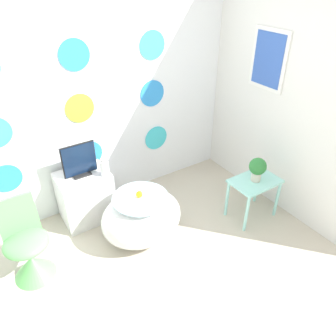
# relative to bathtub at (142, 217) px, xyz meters

# --- Properties ---
(ground_plane) EXTENTS (12.00, 12.00, 0.00)m
(ground_plane) POSITION_rel_bathtub_xyz_m (-0.17, -0.87, -0.26)
(ground_plane) COLOR #BCB29E
(wall_back_dotted) EXTENTS (4.45, 0.05, 2.60)m
(wall_back_dotted) POSITION_rel_bathtub_xyz_m (-0.17, 0.85, 1.03)
(wall_back_dotted) COLOR white
(wall_back_dotted) RESTS_ON ground_plane
(wall_right) EXTENTS (0.06, 2.70, 2.60)m
(wall_right) POSITION_rel_bathtub_xyz_m (1.58, -0.02, 1.04)
(wall_right) COLOR silver
(wall_right) RESTS_ON ground_plane
(bathtub) EXTENTS (0.81, 0.66, 0.52)m
(bathtub) POSITION_rel_bathtub_xyz_m (0.00, 0.00, 0.00)
(bathtub) COLOR white
(bathtub) RESTS_ON ground_plane
(rubber_duck) EXTENTS (0.06, 0.07, 0.08)m
(rubber_duck) POSITION_rel_bathtub_xyz_m (-0.01, -0.01, 0.30)
(rubber_duck) COLOR yellow
(rubber_duck) RESTS_ON bathtub
(chair) EXTENTS (0.38, 0.38, 0.77)m
(chair) POSITION_rel_bathtub_xyz_m (-1.04, 0.13, -0.01)
(chair) COLOR #66C166
(chair) RESTS_ON ground_plane
(tv_cabinet) EXTENTS (0.52, 0.41, 0.56)m
(tv_cabinet) POSITION_rel_bathtub_xyz_m (-0.35, 0.60, 0.01)
(tv_cabinet) COLOR silver
(tv_cabinet) RESTS_ON ground_plane
(tv) EXTENTS (0.34, 0.12, 0.35)m
(tv) POSITION_rel_bathtub_xyz_m (-0.35, 0.60, 0.45)
(tv) COLOR black
(tv) RESTS_ON tv_cabinet
(vase) EXTENTS (0.09, 0.09, 0.19)m
(vase) POSITION_rel_bathtub_xyz_m (-0.15, 0.46, 0.38)
(vase) COLOR white
(vase) RESTS_ON tv_cabinet
(side_table) EXTENTS (0.50, 0.35, 0.46)m
(side_table) POSITION_rel_bathtub_xyz_m (1.17, -0.34, 0.12)
(side_table) COLOR #99E0D8
(side_table) RESTS_ON ground_plane
(potted_plant_left) EXTENTS (0.18, 0.18, 0.26)m
(potted_plant_left) POSITION_rel_bathtub_xyz_m (1.17, -0.34, 0.35)
(potted_plant_left) COLOR beige
(potted_plant_left) RESTS_ON side_table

